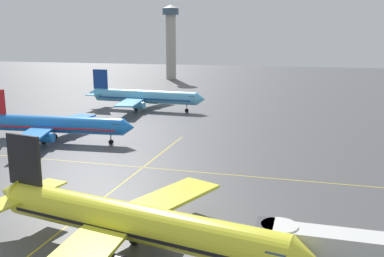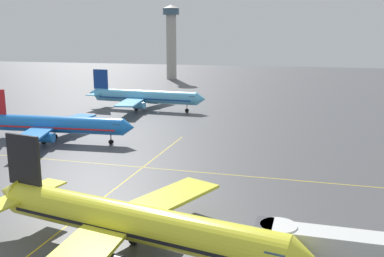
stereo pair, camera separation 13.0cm
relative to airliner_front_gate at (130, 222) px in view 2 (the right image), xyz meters
name	(u,v)px [view 2 (the right image)]	position (x,y,z in m)	size (l,w,h in m)	color
airliner_front_gate	(130,222)	(0.00, 0.00, 0.00)	(37.14, 31.62, 11.58)	yellow
airliner_second_row	(54,125)	(-35.65, 41.67, -0.18)	(35.54, 30.55, 11.04)	blue
airliner_third_row	(144,97)	(-32.22, 84.80, 0.17)	(38.85, 33.51, 12.09)	#5BB7E5
taxiway_markings	(86,211)	(-10.54, 9.54, -3.95)	(165.24, 87.30, 0.01)	yellow
jet_bridge	(356,250)	(21.42, -0.25, 0.11)	(20.55, 3.38, 5.58)	silver
control_tower	(171,37)	(-54.41, 179.78, 18.05)	(8.82, 8.82, 37.94)	#ADA89E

